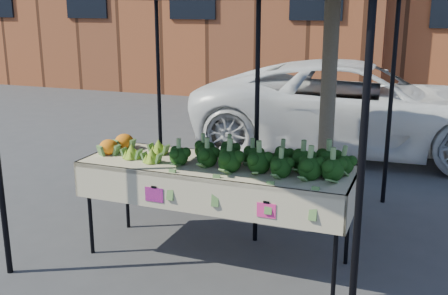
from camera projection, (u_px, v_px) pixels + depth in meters
ground at (197, 249)px, 5.09m from camera, size 90.00×90.00×0.00m
table at (216, 212)px, 4.79m from camera, size 2.41×0.84×0.90m
canopy at (225, 99)px, 5.12m from camera, size 3.16×3.16×2.74m
broccoli_heap at (260, 154)px, 4.54m from camera, size 1.59×0.56×0.24m
romanesco_cluster at (147, 147)px, 4.86m from camera, size 0.42×0.46×0.19m
cauliflower_pair at (117, 143)px, 5.06m from camera, size 0.22×0.42×0.17m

